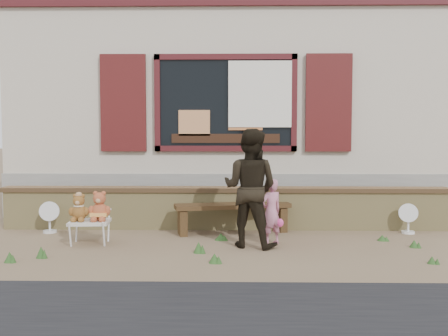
{
  "coord_description": "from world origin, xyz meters",
  "views": [
    {
      "loc": [
        0.16,
        -7.28,
        1.55
      ],
      "look_at": [
        0.0,
        0.6,
        1.0
      ],
      "focal_mm": 42.0,
      "sensor_mm": 36.0,
      "label": 1
    }
  ],
  "objects_px": {
    "teddy_bear_left": "(79,207)",
    "adult": "(250,188)",
    "folding_chair": "(90,223)",
    "teddy_bear_right": "(100,205)",
    "child": "(271,212)",
    "bench": "(233,211)"
  },
  "relations": [
    {
      "from": "teddy_bear_right",
      "to": "child",
      "type": "relative_size",
      "value": 0.46
    },
    {
      "from": "bench",
      "to": "adult",
      "type": "bearing_deg",
      "value": -88.87
    },
    {
      "from": "bench",
      "to": "teddy_bear_left",
      "type": "relative_size",
      "value": 4.74
    },
    {
      "from": "folding_chair",
      "to": "teddy_bear_right",
      "type": "height_order",
      "value": "teddy_bear_right"
    },
    {
      "from": "bench",
      "to": "adult",
      "type": "xyz_separation_m",
      "value": [
        0.24,
        -0.94,
        0.46
      ]
    },
    {
      "from": "teddy_bear_right",
      "to": "adult",
      "type": "bearing_deg",
      "value": -8.2
    },
    {
      "from": "folding_chair",
      "to": "child",
      "type": "xyz_separation_m",
      "value": [
        2.5,
        0.05,
        0.16
      ]
    },
    {
      "from": "folding_chair",
      "to": "teddy_bear_left",
      "type": "xyz_separation_m",
      "value": [
        -0.14,
        -0.01,
        0.22
      ]
    },
    {
      "from": "teddy_bear_left",
      "to": "adult",
      "type": "bearing_deg",
      "value": -7.22
    },
    {
      "from": "adult",
      "to": "folding_chair",
      "type": "bearing_deg",
      "value": 19.12
    },
    {
      "from": "bench",
      "to": "adult",
      "type": "height_order",
      "value": "adult"
    },
    {
      "from": "adult",
      "to": "teddy_bear_right",
      "type": "bearing_deg",
      "value": 18.6
    },
    {
      "from": "bench",
      "to": "teddy_bear_right",
      "type": "relative_size",
      "value": 4.32
    },
    {
      "from": "bench",
      "to": "teddy_bear_left",
      "type": "distance_m",
      "value": 2.28
    },
    {
      "from": "folding_chair",
      "to": "teddy_bear_right",
      "type": "xyz_separation_m",
      "value": [
        0.14,
        0.01,
        0.24
      ]
    },
    {
      "from": "child",
      "to": "adult",
      "type": "height_order",
      "value": "adult"
    },
    {
      "from": "folding_chair",
      "to": "adult",
      "type": "height_order",
      "value": "adult"
    },
    {
      "from": "bench",
      "to": "teddy_bear_right",
      "type": "bearing_deg",
      "value": -169.12
    },
    {
      "from": "folding_chair",
      "to": "teddy_bear_left",
      "type": "distance_m",
      "value": 0.26
    },
    {
      "from": "teddy_bear_left",
      "to": "child",
      "type": "distance_m",
      "value": 2.64
    },
    {
      "from": "teddy_bear_left",
      "to": "teddy_bear_right",
      "type": "height_order",
      "value": "teddy_bear_right"
    },
    {
      "from": "teddy_bear_right",
      "to": "child",
      "type": "height_order",
      "value": "child"
    }
  ]
}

